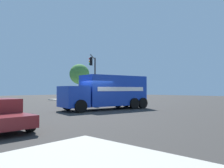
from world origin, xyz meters
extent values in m
plane|color=#33302D|center=(0.00, 0.00, 0.00)|extent=(100.00, 100.00, 0.00)
cube|color=#B2ADA0|center=(-13.31, -13.31, 0.07)|extent=(11.66, 11.66, 0.14)
cube|color=#1438AD|center=(-2.45, 0.07, 1.69)|extent=(6.35, 3.66, 2.67)
cube|color=#1438AD|center=(1.53, -0.83, 1.20)|extent=(2.38, 2.76, 1.70)
cube|color=black|center=(2.37, -1.02, 1.54)|extent=(0.52, 1.98, 0.88)
cube|color=#B2B2B7|center=(-5.26, 0.71, 0.19)|extent=(0.70, 2.29, 0.21)
cube|color=white|center=(-2.18, 1.25, 1.82)|extent=(4.89, 1.12, 0.36)
cube|color=white|center=(-2.72, -1.11, 1.82)|extent=(4.89, 1.12, 0.36)
cylinder|color=black|center=(1.76, 0.39, 0.50)|extent=(1.04, 0.49, 1.00)
cylinder|color=black|center=(1.21, -2.03, 0.50)|extent=(1.04, 0.49, 1.00)
cylinder|color=black|center=(-3.53, 1.59, 0.50)|extent=(1.04, 0.49, 1.00)
cylinder|color=black|center=(-4.07, -0.83, 0.50)|extent=(1.04, 0.49, 1.00)
cylinder|color=black|center=(-4.55, 1.82, 0.50)|extent=(1.04, 0.49, 1.00)
cylinder|color=black|center=(-5.10, -0.60, 0.50)|extent=(1.04, 0.49, 1.00)
cylinder|color=#38383D|center=(-7.85, -8.15, 3.10)|extent=(0.20, 0.20, 5.93)
cylinder|color=#38383D|center=(-6.22, -6.80, 5.82)|extent=(3.34, 2.79, 0.12)
cylinder|color=#38383D|center=(-4.86, -5.67, 5.69)|extent=(0.03, 0.03, 0.25)
cube|color=black|center=(-4.86, -5.67, 5.09)|extent=(0.42, 0.42, 0.95)
sphere|color=red|center=(-4.75, -5.81, 5.41)|extent=(0.20, 0.20, 0.20)
sphere|color=#EFA314|center=(-4.75, -5.81, 5.10)|extent=(0.20, 0.20, 0.20)
sphere|color=#19CC4C|center=(-4.75, -5.81, 4.79)|extent=(0.20, 0.20, 0.20)
cube|color=maroon|center=(9.12, 4.73, 0.53)|extent=(2.01, 1.58, 0.50)
cylinder|color=black|center=(8.11, 4.64, 0.38)|extent=(0.27, 0.77, 0.76)
cylinder|color=black|center=(7.97, 1.21, 0.38)|extent=(0.27, 0.77, 0.76)
cylinder|color=black|center=(-13.18, -14.17, 0.56)|extent=(0.14, 0.14, 0.84)
cylinder|color=black|center=(-13.13, -14.01, 0.56)|extent=(0.14, 0.14, 0.84)
cube|color=black|center=(-13.16, -14.09, 1.30)|extent=(0.31, 0.39, 0.63)
sphere|color=tan|center=(-13.16, -14.09, 1.73)|extent=(0.23, 0.23, 0.23)
cylinder|color=black|center=(-13.22, -14.30, 1.33)|extent=(0.09, 0.09, 0.57)
cylinder|color=black|center=(-13.10, -13.88, 1.33)|extent=(0.09, 0.09, 0.57)
cylinder|color=gray|center=(-14.80, -15.50, 0.57)|extent=(0.14, 0.14, 0.86)
cylinder|color=gray|center=(-14.97, -15.56, 0.57)|extent=(0.14, 0.14, 0.86)
cube|color=black|center=(-14.88, -15.53, 1.33)|extent=(0.39, 0.32, 0.65)
sphere|color=tan|center=(-14.88, -15.53, 1.76)|extent=(0.23, 0.23, 0.23)
cylinder|color=black|center=(-14.68, -15.46, 1.36)|extent=(0.09, 0.09, 0.58)
cylinder|color=black|center=(-15.09, -15.60, 1.36)|extent=(0.09, 0.09, 0.58)
cube|color=silver|center=(-17.09, -18.89, 0.61)|extent=(0.08, 0.04, 0.95)
cube|color=silver|center=(-16.91, -18.89, 0.61)|extent=(0.08, 0.04, 0.95)
cube|color=silver|center=(-16.73, -18.89, 0.61)|extent=(0.08, 0.04, 0.95)
cube|color=silver|center=(-16.55, -18.89, 0.61)|extent=(0.08, 0.04, 0.95)
cube|color=silver|center=(-16.37, -18.89, 0.61)|extent=(0.08, 0.04, 0.95)
cube|color=silver|center=(-16.19, -18.89, 0.61)|extent=(0.08, 0.04, 0.95)
cube|color=silver|center=(-16.01, -18.89, 0.61)|extent=(0.08, 0.04, 0.95)
cube|color=silver|center=(-15.83, -18.89, 0.61)|extent=(0.08, 0.04, 0.95)
cube|color=silver|center=(-15.65, -18.89, 0.61)|extent=(0.08, 0.04, 0.95)
cube|color=silver|center=(-15.47, -18.89, 0.61)|extent=(0.08, 0.04, 0.95)
cube|color=silver|center=(-15.29, -18.89, 0.61)|extent=(0.08, 0.04, 0.95)
cube|color=silver|center=(-15.11, -18.89, 0.61)|extent=(0.08, 0.04, 0.95)
cube|color=silver|center=(-14.93, -18.89, 0.61)|extent=(0.08, 0.04, 0.95)
cube|color=silver|center=(-14.75, -18.89, 0.61)|extent=(0.08, 0.04, 0.95)
cube|color=silver|center=(-14.57, -18.89, 0.61)|extent=(0.08, 0.04, 0.95)
cube|color=silver|center=(-14.39, -18.89, 0.61)|extent=(0.08, 0.04, 0.95)
cube|color=silver|center=(-14.21, -18.89, 0.61)|extent=(0.08, 0.04, 0.95)
cube|color=silver|center=(-14.03, -18.89, 0.61)|extent=(0.08, 0.04, 0.95)
cube|color=silver|center=(-13.85, -18.89, 0.61)|extent=(0.08, 0.04, 0.95)
cube|color=silver|center=(-13.67, -18.89, 0.61)|extent=(0.08, 0.04, 0.95)
cube|color=silver|center=(-13.49, -18.89, 0.61)|extent=(0.08, 0.04, 0.95)
cube|color=silver|center=(-13.31, -18.89, 0.61)|extent=(0.08, 0.04, 0.95)
cube|color=silver|center=(-13.13, -18.89, 0.61)|extent=(0.08, 0.04, 0.95)
cube|color=silver|center=(-12.95, -18.89, 0.61)|extent=(0.08, 0.04, 0.95)
cube|color=silver|center=(-12.77, -18.89, 0.61)|extent=(0.08, 0.04, 0.95)
cube|color=silver|center=(-12.59, -18.89, 0.61)|extent=(0.08, 0.04, 0.95)
cube|color=silver|center=(-12.41, -18.89, 0.61)|extent=(0.08, 0.04, 0.95)
cube|color=silver|center=(-12.23, -18.89, 0.61)|extent=(0.08, 0.04, 0.95)
cube|color=silver|center=(-12.05, -18.89, 0.61)|extent=(0.08, 0.04, 0.95)
cube|color=silver|center=(-11.87, -18.89, 0.61)|extent=(0.08, 0.04, 0.95)
cube|color=silver|center=(-11.69, -18.89, 0.61)|extent=(0.08, 0.04, 0.95)
cube|color=silver|center=(-11.51, -18.89, 0.61)|extent=(0.08, 0.04, 0.95)
cube|color=silver|center=(-11.33, -18.89, 0.61)|extent=(0.08, 0.04, 0.95)
cube|color=silver|center=(-11.15, -18.89, 0.61)|extent=(0.08, 0.04, 0.95)
cube|color=silver|center=(-10.97, -18.89, 0.61)|extent=(0.08, 0.04, 0.95)
cube|color=silver|center=(-10.79, -18.89, 0.61)|extent=(0.08, 0.04, 0.95)
cube|color=silver|center=(-10.61, -18.89, 0.61)|extent=(0.08, 0.04, 0.95)
cube|color=silver|center=(-10.43, -18.89, 0.61)|extent=(0.08, 0.04, 0.95)
cube|color=silver|center=(-10.25, -18.89, 0.61)|extent=(0.08, 0.04, 0.95)
cube|color=silver|center=(-10.07, -18.89, 0.61)|extent=(0.08, 0.04, 0.95)
cube|color=silver|center=(-9.89, -18.89, 0.61)|extent=(0.08, 0.04, 0.95)
cube|color=silver|center=(-9.71, -18.89, 0.61)|extent=(0.08, 0.04, 0.95)
cube|color=silver|center=(-9.53, -18.89, 0.61)|extent=(0.08, 0.04, 0.95)
cube|color=silver|center=(-13.31, -18.91, 0.85)|extent=(7.66, 0.03, 0.07)
cube|color=silver|center=(-13.31, -18.91, 0.42)|extent=(7.66, 0.03, 0.07)
cylinder|color=brown|center=(-12.25, -16.73, 1.65)|extent=(0.32, 0.32, 3.02)
sphere|color=#427F38|center=(-12.25, -16.73, 4.47)|extent=(3.51, 3.51, 3.51)
camera|label=1|loc=(12.77, 13.54, 1.81)|focal=35.41mm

